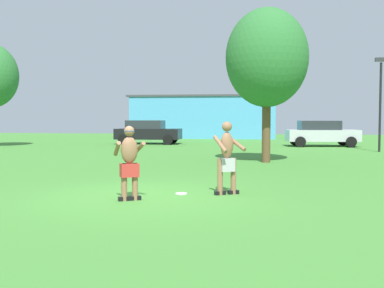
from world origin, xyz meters
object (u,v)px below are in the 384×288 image
(player_with_cap, at_px, (129,160))
(player_in_gray, at_px, (227,156))
(tree_behind_players, at_px, (267,58))
(frisbee, at_px, (181,194))
(car_black_near_post, at_px, (148,132))
(lamp_post, at_px, (380,93))
(car_silver_mid_lot, at_px, (321,133))

(player_with_cap, distance_m, player_in_gray, 2.32)
(player_with_cap, height_order, tree_behind_players, tree_behind_players)
(frisbee, bearing_deg, car_black_near_post, 105.45)
(player_in_gray, relative_size, tree_behind_players, 0.28)
(lamp_post, bearing_deg, player_with_cap, -119.33)
(frisbee, height_order, car_black_near_post, car_black_near_post)
(player_with_cap, relative_size, player_in_gray, 0.96)
(player_in_gray, height_order, car_silver_mid_lot, player_in_gray)
(lamp_post, xyz_separation_m, tree_behind_players, (-5.90, -6.67, 1.09))
(car_silver_mid_lot, bearing_deg, lamp_post, -61.17)
(car_black_near_post, height_order, tree_behind_players, tree_behind_players)
(player_with_cap, height_order, frisbee, player_with_cap)
(car_silver_mid_lot, bearing_deg, frisbee, -106.11)
(player_in_gray, height_order, tree_behind_players, tree_behind_players)
(frisbee, bearing_deg, lamp_post, 61.88)
(player_with_cap, xyz_separation_m, player_in_gray, (2.05, 1.10, 0.01))
(player_in_gray, xyz_separation_m, car_silver_mid_lot, (4.50, 19.21, -0.08))
(car_black_near_post, xyz_separation_m, car_silver_mid_lot, (11.20, -1.07, 0.00))
(car_black_near_post, bearing_deg, tree_behind_players, -57.54)
(car_silver_mid_lot, bearing_deg, car_black_near_post, 174.54)
(lamp_post, distance_m, tree_behind_players, 8.97)
(player_with_cap, relative_size, lamp_post, 0.34)
(player_with_cap, height_order, car_black_near_post, player_with_cap)
(player_in_gray, distance_m, frisbee, 1.39)
(player_with_cap, bearing_deg, tree_behind_players, 71.78)
(tree_behind_players, bearing_deg, player_with_cap, -108.22)
(player_with_cap, relative_size, car_silver_mid_lot, 0.37)
(player_with_cap, xyz_separation_m, car_black_near_post, (-4.65, 21.37, -0.07))
(player_with_cap, height_order, car_silver_mid_lot, player_with_cap)
(car_black_near_post, distance_m, tree_behind_players, 14.73)
(lamp_post, height_order, tree_behind_players, tree_behind_players)
(frisbee, xyz_separation_m, tree_behind_players, (2.08, 8.26, 4.12))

